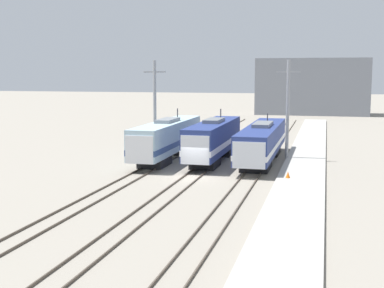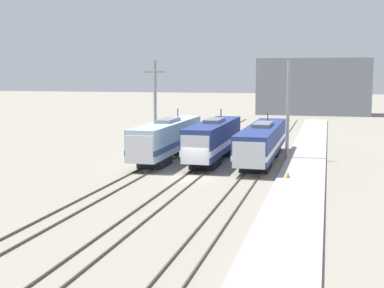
{
  "view_description": "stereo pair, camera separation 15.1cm",
  "coord_description": "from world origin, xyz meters",
  "px_view_note": "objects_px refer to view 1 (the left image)",
  "views": [
    {
      "loc": [
        11.2,
        -44.5,
        9.04
      ],
      "look_at": [
        -0.63,
        2.62,
        2.6
      ],
      "focal_mm": 50.0,
      "sensor_mm": 36.0,
      "label": 1
    },
    {
      "loc": [
        11.35,
        -44.46,
        9.04
      ],
      "look_at": [
        -0.63,
        2.62,
        2.6
      ],
      "focal_mm": 50.0,
      "sensor_mm": 36.0,
      "label": 2
    }
  ],
  "objects_px": {
    "locomotive_far_left": "(166,139)",
    "locomotive_center": "(213,140)",
    "catenary_tower_left": "(155,106)",
    "catenary_tower_right": "(288,109)",
    "locomotive_far_right": "(262,142)",
    "traffic_cone": "(288,175)"
  },
  "relations": [
    {
      "from": "locomotive_center",
      "to": "traffic_cone",
      "type": "xyz_separation_m",
      "value": [
        8.26,
        -8.49,
        -1.69
      ]
    },
    {
      "from": "locomotive_center",
      "to": "catenary_tower_left",
      "type": "relative_size",
      "value": 1.59
    },
    {
      "from": "locomotive_far_right",
      "to": "catenary_tower_left",
      "type": "bearing_deg",
      "value": 170.35
    },
    {
      "from": "locomotive_center",
      "to": "locomotive_far_right",
      "type": "distance_m",
      "value": 5.01
    },
    {
      "from": "locomotive_far_left",
      "to": "catenary_tower_left",
      "type": "distance_m",
      "value": 4.9
    },
    {
      "from": "catenary_tower_left",
      "to": "traffic_cone",
      "type": "bearing_deg",
      "value": -36.21
    },
    {
      "from": "locomotive_far_right",
      "to": "catenary_tower_right",
      "type": "bearing_deg",
      "value": 40.8
    },
    {
      "from": "locomotive_center",
      "to": "traffic_cone",
      "type": "height_order",
      "value": "locomotive_center"
    },
    {
      "from": "catenary_tower_left",
      "to": "locomotive_center",
      "type": "bearing_deg",
      "value": -21.36
    },
    {
      "from": "locomotive_far_left",
      "to": "locomotive_center",
      "type": "xyz_separation_m",
      "value": [
        4.95,
        0.18,
        0.03
      ]
    },
    {
      "from": "catenary_tower_left",
      "to": "catenary_tower_right",
      "type": "xyz_separation_m",
      "value": [
        14.5,
        0.0,
        0.0
      ]
    },
    {
      "from": "catenary_tower_left",
      "to": "traffic_cone",
      "type": "distance_m",
      "value": 19.72
    },
    {
      "from": "traffic_cone",
      "to": "catenary_tower_left",
      "type": "bearing_deg",
      "value": 143.79
    },
    {
      "from": "locomotive_far_left",
      "to": "locomotive_center",
      "type": "height_order",
      "value": "locomotive_center"
    },
    {
      "from": "locomotive_far_right",
      "to": "traffic_cone",
      "type": "relative_size",
      "value": 37.73
    },
    {
      "from": "locomotive_far_right",
      "to": "catenary_tower_left",
      "type": "distance_m",
      "value": 12.73
    },
    {
      "from": "locomotive_far_right",
      "to": "catenary_tower_right",
      "type": "xyz_separation_m",
      "value": [
        2.39,
        2.06,
        3.33
      ]
    },
    {
      "from": "locomotive_center",
      "to": "catenary_tower_right",
      "type": "relative_size",
      "value": 1.59
    },
    {
      "from": "locomotive_far_left",
      "to": "locomotive_center",
      "type": "relative_size",
      "value": 1.08
    },
    {
      "from": "catenary_tower_left",
      "to": "traffic_cone",
      "type": "relative_size",
      "value": 19.65
    },
    {
      "from": "locomotive_far_left",
      "to": "locomotive_center",
      "type": "bearing_deg",
      "value": 2.11
    },
    {
      "from": "locomotive_far_left",
      "to": "locomotive_far_right",
      "type": "distance_m",
      "value": 9.95
    }
  ]
}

